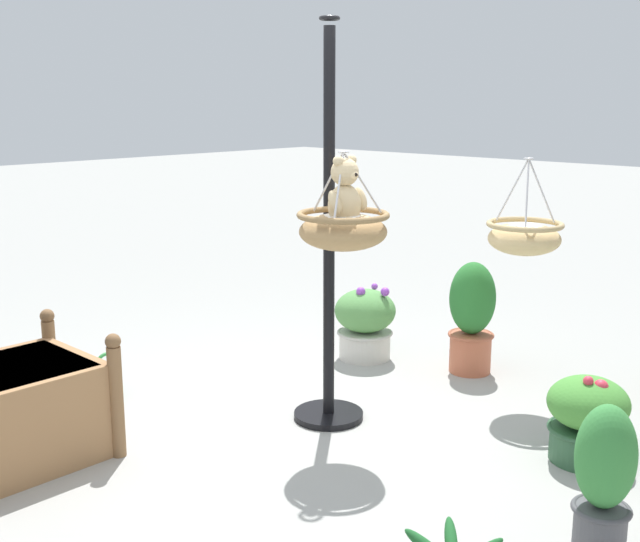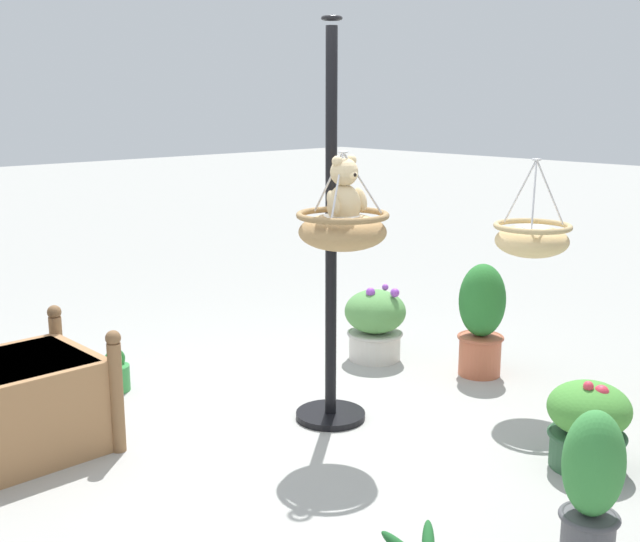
{
  "view_description": "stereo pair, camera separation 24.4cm",
  "coord_description": "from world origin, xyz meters",
  "px_view_note": "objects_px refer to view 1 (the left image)",
  "views": [
    {
      "loc": [
        3.19,
        3.18,
        1.99
      ],
      "look_at": [
        -0.04,
        0.09,
        1.01
      ],
      "focal_mm": 44.33,
      "sensor_mm": 36.0,
      "label": 1
    },
    {
      "loc": [
        3.02,
        3.35,
        1.99
      ],
      "look_at": [
        -0.04,
        0.09,
        1.01
      ],
      "focal_mm": 44.33,
      "sensor_mm": 36.0,
      "label": 2
    }
  ],
  "objects_px": {
    "teddy_bear": "(346,197)",
    "potted_plant_tall_leafy": "(587,418)",
    "display_pole_central": "(329,302)",
    "potted_plant_flowering_red": "(365,322)",
    "potted_plant_small_succulent": "(472,316)",
    "wooden_planter_box": "(11,411)",
    "potted_plant_trailing_ivy": "(604,481)",
    "watering_can": "(106,381)",
    "hanging_basket_with_teddy": "(343,229)",
    "hanging_basket_left_high": "(524,236)"
  },
  "relations": [
    {
      "from": "teddy_bear",
      "to": "potted_plant_tall_leafy",
      "type": "distance_m",
      "value": 1.82
    },
    {
      "from": "hanging_basket_left_high",
      "to": "potted_plant_small_succulent",
      "type": "height_order",
      "value": "hanging_basket_left_high"
    },
    {
      "from": "wooden_planter_box",
      "to": "watering_can",
      "type": "height_order",
      "value": "wooden_planter_box"
    },
    {
      "from": "display_pole_central",
      "to": "watering_can",
      "type": "distance_m",
      "value": 1.7
    },
    {
      "from": "potted_plant_small_succulent",
      "to": "watering_can",
      "type": "distance_m",
      "value": 2.64
    },
    {
      "from": "hanging_basket_left_high",
      "to": "watering_can",
      "type": "distance_m",
      "value": 2.97
    },
    {
      "from": "potted_plant_trailing_ivy",
      "to": "watering_can",
      "type": "xyz_separation_m",
      "value": [
        0.45,
        -3.3,
        -0.27
      ]
    },
    {
      "from": "wooden_planter_box",
      "to": "potted_plant_tall_leafy",
      "type": "bearing_deg",
      "value": 133.85
    },
    {
      "from": "potted_plant_tall_leafy",
      "to": "potted_plant_small_succulent",
      "type": "xyz_separation_m",
      "value": [
        -0.8,
        -1.29,
        0.17
      ]
    },
    {
      "from": "potted_plant_tall_leafy",
      "to": "potted_plant_trailing_ivy",
      "type": "xyz_separation_m",
      "value": [
        0.87,
        0.48,
        0.12
      ]
    },
    {
      "from": "potted_plant_small_succulent",
      "to": "potted_plant_trailing_ivy",
      "type": "relative_size",
      "value": 1.15
    },
    {
      "from": "hanging_basket_left_high",
      "to": "display_pole_central",
      "type": "bearing_deg",
      "value": -30.41
    },
    {
      "from": "hanging_basket_left_high",
      "to": "watering_can",
      "type": "xyz_separation_m",
      "value": [
        1.91,
        -2.04,
        -1.01
      ]
    },
    {
      "from": "teddy_bear",
      "to": "potted_plant_tall_leafy",
      "type": "bearing_deg",
      "value": 121.1
    },
    {
      "from": "teddy_bear",
      "to": "potted_plant_tall_leafy",
      "type": "xyz_separation_m",
      "value": [
        -0.71,
        1.18,
        -1.19
      ]
    },
    {
      "from": "hanging_basket_left_high",
      "to": "potted_plant_trailing_ivy",
      "type": "xyz_separation_m",
      "value": [
        1.46,
        1.26,
        -0.74
      ]
    },
    {
      "from": "hanging_basket_left_high",
      "to": "potted_plant_tall_leafy",
      "type": "distance_m",
      "value": 1.29
    },
    {
      "from": "hanging_basket_with_teddy",
      "to": "teddy_bear",
      "type": "xyz_separation_m",
      "value": [
        -0.0,
        0.02,
        0.18
      ]
    },
    {
      "from": "potted_plant_trailing_ivy",
      "to": "display_pole_central",
      "type": "bearing_deg",
      "value": -99.22
    },
    {
      "from": "watering_can",
      "to": "display_pole_central",
      "type": "bearing_deg",
      "value": 119.22
    },
    {
      "from": "display_pole_central",
      "to": "hanging_basket_with_teddy",
      "type": "height_order",
      "value": "display_pole_central"
    },
    {
      "from": "display_pole_central",
      "to": "potted_plant_tall_leafy",
      "type": "bearing_deg",
      "value": 111.14
    },
    {
      "from": "display_pole_central",
      "to": "potted_plant_small_succulent",
      "type": "xyz_separation_m",
      "value": [
        -1.36,
        0.16,
        -0.34
      ]
    },
    {
      "from": "potted_plant_tall_leafy",
      "to": "hanging_basket_left_high",
      "type": "bearing_deg",
      "value": -127.03
    },
    {
      "from": "potted_plant_small_succulent",
      "to": "wooden_planter_box",
      "type": "bearing_deg",
      "value": -18.7
    },
    {
      "from": "hanging_basket_left_high",
      "to": "potted_plant_tall_leafy",
      "type": "bearing_deg",
      "value": 52.97
    },
    {
      "from": "hanging_basket_with_teddy",
      "to": "potted_plant_small_succulent",
      "type": "relative_size",
      "value": 0.68
    },
    {
      "from": "wooden_planter_box",
      "to": "potted_plant_flowering_red",
      "type": "xyz_separation_m",
      "value": [
        -2.72,
        0.25,
        -0.01
      ]
    },
    {
      "from": "potted_plant_tall_leafy",
      "to": "potted_plant_trailing_ivy",
      "type": "distance_m",
      "value": 1.0
    },
    {
      "from": "display_pole_central",
      "to": "potted_plant_trailing_ivy",
      "type": "relative_size",
      "value": 3.4
    },
    {
      "from": "potted_plant_flowering_red",
      "to": "potted_plant_small_succulent",
      "type": "relative_size",
      "value": 0.7
    },
    {
      "from": "potted_plant_tall_leafy",
      "to": "potted_plant_trailing_ivy",
      "type": "height_order",
      "value": "potted_plant_trailing_ivy"
    },
    {
      "from": "display_pole_central",
      "to": "teddy_bear",
      "type": "distance_m",
      "value": 0.75
    },
    {
      "from": "hanging_basket_left_high",
      "to": "wooden_planter_box",
      "type": "xyz_separation_m",
      "value": [
        2.8,
        -1.53,
        -0.81
      ]
    },
    {
      "from": "potted_plant_small_succulent",
      "to": "potted_plant_tall_leafy",
      "type": "bearing_deg",
      "value": 58.09
    },
    {
      "from": "hanging_basket_with_teddy",
      "to": "watering_can",
      "type": "xyz_separation_m",
      "value": [
        0.62,
        -1.62,
        -1.16
      ]
    },
    {
      "from": "wooden_planter_box",
      "to": "potted_plant_flowering_red",
      "type": "height_order",
      "value": "wooden_planter_box"
    },
    {
      "from": "potted_plant_flowering_red",
      "to": "watering_can",
      "type": "bearing_deg",
      "value": -22.67
    },
    {
      "from": "wooden_planter_box",
      "to": "potted_plant_small_succulent",
      "type": "relative_size",
      "value": 1.16
    },
    {
      "from": "potted_plant_trailing_ivy",
      "to": "watering_can",
      "type": "relative_size",
      "value": 2.06
    },
    {
      "from": "hanging_basket_left_high",
      "to": "hanging_basket_with_teddy",
      "type": "bearing_deg",
      "value": -18.04
    },
    {
      "from": "display_pole_central",
      "to": "potted_plant_trailing_ivy",
      "type": "bearing_deg",
      "value": 80.78
    },
    {
      "from": "hanging_basket_with_teddy",
      "to": "potted_plant_small_succulent",
      "type": "xyz_separation_m",
      "value": [
        -1.51,
        -0.09,
        -0.84
      ]
    },
    {
      "from": "hanging_basket_left_high",
      "to": "teddy_bear",
      "type": "bearing_deg",
      "value": -17.19
    },
    {
      "from": "hanging_basket_with_teddy",
      "to": "potted_plant_flowering_red",
      "type": "xyz_separation_m",
      "value": [
        -1.21,
        -0.86,
        -0.98
      ]
    },
    {
      "from": "potted_plant_flowering_red",
      "to": "potted_plant_tall_leafy",
      "type": "bearing_deg",
      "value": 76.34
    },
    {
      "from": "wooden_planter_box",
      "to": "potted_plant_trailing_ivy",
      "type": "relative_size",
      "value": 1.34
    },
    {
      "from": "hanging_basket_left_high",
      "to": "wooden_planter_box",
      "type": "relative_size",
      "value": 0.66
    },
    {
      "from": "teddy_bear",
      "to": "hanging_basket_left_high",
      "type": "height_order",
      "value": "teddy_bear"
    },
    {
      "from": "hanging_basket_left_high",
      "to": "potted_plant_trailing_ivy",
      "type": "height_order",
      "value": "hanging_basket_left_high"
    }
  ]
}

